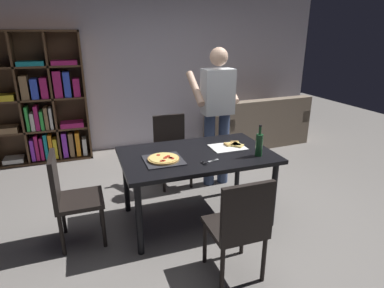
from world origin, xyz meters
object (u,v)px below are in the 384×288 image
at_px(kitchen_scissors, 207,162).
at_px(couch, 258,127).
at_px(wine_bottle, 259,144).
at_px(chair_far_side, 171,146).
at_px(chair_left_end, 69,194).
at_px(chair_near_camera, 240,224).
at_px(pepperoni_pizza_on_tray, 164,159).
at_px(bookshelf, 41,105).
at_px(person_serving_pizza, 217,110).
at_px(dining_table, 197,160).

bearing_deg(kitchen_scissors, couch, 49.92).
bearing_deg(wine_bottle, chair_far_side, 114.44).
bearing_deg(chair_left_end, chair_near_camera, -37.52).
relative_size(couch, pepperoni_pizza_on_tray, 4.82).
xyz_separation_m(chair_left_end, pepperoni_pizza_on_tray, (0.88, -0.08, 0.25)).
xyz_separation_m(bookshelf, kitchen_scissors, (1.63, -2.65, -0.13)).
bearing_deg(pepperoni_pizza_on_tray, person_serving_pizza, 42.07).
bearing_deg(chair_left_end, couch, 32.22).
bearing_deg(bookshelf, pepperoni_pizza_on_tray, -62.89).
height_order(couch, kitchen_scissors, couch).
relative_size(chair_near_camera, bookshelf, 0.46).
xyz_separation_m(dining_table, pepperoni_pizza_on_tray, (-0.37, -0.08, 0.09)).
bearing_deg(kitchen_scissors, dining_table, 91.39).
distance_m(dining_table, bookshelf, 2.89).
bearing_deg(pepperoni_pizza_on_tray, kitchen_scissors, -26.54).
bearing_deg(wine_bottle, kitchen_scissors, -179.55).
height_order(bookshelf, pepperoni_pizza_on_tray, bookshelf).
xyz_separation_m(dining_table, person_serving_pizza, (0.54, 0.74, 0.33)).
height_order(chair_far_side, kitchen_scissors, chair_far_side).
distance_m(chair_far_side, bookshelf, 2.19).
relative_size(person_serving_pizza, wine_bottle, 5.54).
bearing_deg(kitchen_scissors, chair_far_side, 90.30).
height_order(chair_left_end, person_serving_pizza, person_serving_pizza).
height_order(bookshelf, kitchen_scissors, bookshelf).
bearing_deg(couch, chair_left_end, -147.78).
bearing_deg(bookshelf, wine_bottle, -50.43).
distance_m(chair_near_camera, kitchen_scissors, 0.73).
bearing_deg(bookshelf, chair_near_camera, -64.00).
height_order(dining_table, kitchen_scissors, kitchen_scissors).
xyz_separation_m(bookshelf, person_serving_pizza, (2.16, -1.64, 0.12)).
height_order(chair_far_side, couch, chair_far_side).
distance_m(person_serving_pizza, pepperoni_pizza_on_tray, 1.24).
height_order(chair_far_side, pepperoni_pizza_on_tray, chair_far_side).
bearing_deg(chair_near_camera, kitchen_scissors, 89.46).
bearing_deg(dining_table, kitchen_scissors, -88.61).
height_order(chair_near_camera, person_serving_pizza, person_serving_pizza).
bearing_deg(kitchen_scissors, pepperoni_pizza_on_tray, 153.46).
relative_size(chair_far_side, chair_left_end, 1.00).
relative_size(dining_table, couch, 0.87).
relative_size(chair_far_side, pepperoni_pizza_on_tray, 2.48).
relative_size(chair_far_side, bookshelf, 0.46).
height_order(chair_near_camera, wine_bottle, wine_bottle).
bearing_deg(couch, person_serving_pizza, -137.59).
xyz_separation_m(chair_near_camera, kitchen_scissors, (0.01, 0.69, 0.24)).
height_order(chair_left_end, kitchen_scissors, chair_left_end).
xyz_separation_m(chair_far_side, pepperoni_pizza_on_tray, (-0.37, -1.04, 0.25)).
bearing_deg(chair_far_side, chair_left_end, -142.48).
relative_size(couch, bookshelf, 0.90).
relative_size(pepperoni_pizza_on_tray, wine_bottle, 1.15).
xyz_separation_m(couch, kitchen_scissors, (-1.90, -2.25, 0.45)).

